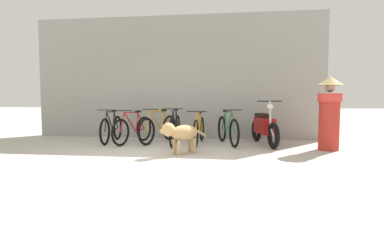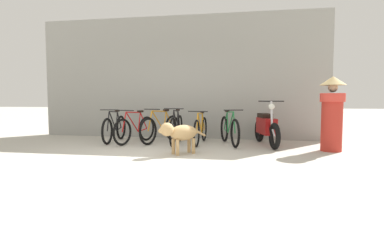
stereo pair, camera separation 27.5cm
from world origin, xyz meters
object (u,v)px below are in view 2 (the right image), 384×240
Objects in this scene: motorcycle at (266,128)px; bicycle_3 at (176,129)px; bicycle_5 at (229,130)px; bicycle_4 at (201,130)px; stray_dog at (180,133)px; bicycle_2 at (161,129)px; bicycle_1 at (135,129)px; person_in_robes at (332,111)px; bicycle_0 at (115,128)px.

bicycle_3 is at bearing -97.70° from motorcycle.
bicycle_3 is 1.05× the size of bicycle_5.
stray_dog is at bearing -6.16° from bicycle_4.
bicycle_2 is at bearing -104.64° from stray_dog.
bicycle_2 is at bearing -92.25° from bicycle_4.
bicycle_1 is 1.63m from bicycle_4.
bicycle_3 reaches higher than bicycle_1.
bicycle_5 is at bearing 94.99° from bicycle_3.
bicycle_5 reaches higher than stray_dog.
person_in_robes is (4.49, -0.38, 0.50)m from bicycle_1.
bicycle_2 is 1.03× the size of bicycle_5.
bicycle_5 is 0.89× the size of motorcycle.
motorcycle is at bearing 92.53° from bicycle_3.
motorcycle is at bearing 176.89° from stray_dog.
stray_dog is at bearing 13.05° from bicycle_3.
bicycle_3 reaches higher than stray_dog.
motorcycle is at bearing 110.84° from bicycle_1.
bicycle_3 is 1.00× the size of bicycle_4.
bicycle_5 is at bearing 93.13° from bicycle_4.
bicycle_2 reaches higher than bicycle_0.
stray_dog is at bearing -63.09° from motorcycle.
bicycle_3 is (0.46, -0.24, 0.01)m from bicycle_2.
bicycle_3 reaches higher than bicycle_0.
bicycle_2 is at bearing -120.00° from bicycle_3.
motorcycle is (3.79, 0.07, 0.08)m from bicycle_0.
bicycle_0 is 0.99× the size of bicycle_2.
bicycle_5 is at bearing 87.11° from bicycle_0.
motorcycle reaches higher than bicycle_4.
bicycle_1 is at bearing -104.30° from bicycle_5.
bicycle_5 reaches higher than bicycle_1.
motorcycle reaches higher than bicycle_2.
person_in_robes is at bearing 80.80° from bicycle_0.
bicycle_3 reaches higher than bicycle_2.
person_in_robes is (3.89, -0.60, 0.49)m from bicycle_2.
bicycle_3 is 1.89× the size of stray_dog.
bicycle_5 is at bearing 111.43° from bicycle_1.
stray_dog is (-0.21, -1.44, 0.09)m from bicycle_4.
bicycle_2 is at bearing 127.51° from bicycle_1.
person_in_robes is at bearing 102.91° from bicycle_1.
bicycle_5 reaches higher than bicycle_0.
stray_dog is at bearing -49.91° from bicycle_5.
bicycle_0 reaches higher than bicycle_4.
bicycle_0 is at bearing 14.30° from person_in_robes.
bicycle_3 is at bearing -100.36° from bicycle_5.
bicycle_0 is at bearing -65.19° from bicycle_2.
bicycle_4 is at bearing 9.50° from person_in_robes.
bicycle_5 is (0.70, 0.01, 0.01)m from bicycle_4.
bicycle_1 is 1.06m from bicycle_3.
person_in_robes reaches higher than bicycle_0.
bicycle_1 is at bearing 76.23° from bicycle_0.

